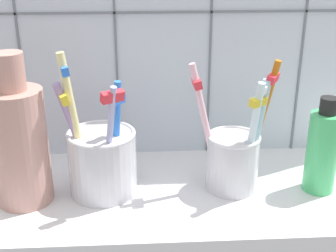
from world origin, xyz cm
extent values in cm
cube|color=silver|center=(0.00, 0.00, 1.00)|extent=(64.00, 22.00, 2.00)
cube|color=silver|center=(0.00, 12.00, 22.50)|extent=(64.00, 2.00, 45.00)
cube|color=slate|center=(-19.20, 10.90, 22.50)|extent=(0.30, 0.20, 45.00)
cube|color=slate|center=(-6.40, 10.90, 22.50)|extent=(0.30, 0.20, 45.00)
cube|color=slate|center=(6.40, 10.90, 22.50)|extent=(0.30, 0.20, 45.00)
cube|color=slate|center=(19.20, 10.90, 22.50)|extent=(0.30, 0.20, 45.00)
cube|color=slate|center=(0.00, 10.90, 22.34)|extent=(64.00, 0.20, 0.30)
cylinder|color=silver|center=(-8.04, 0.29, 5.92)|extent=(8.26, 8.26, 7.85)
torus|color=silver|center=(-8.04, 0.29, 9.85)|extent=(8.35, 8.35, 0.50)
cylinder|color=#3077E2|center=(-6.21, -0.52, 9.50)|extent=(2.15, 1.94, 14.27)
cube|color=blue|center=(-5.89, -0.77, 14.37)|extent=(2.00, 2.18, 1.06)
cylinder|color=#EDDE94|center=(-10.83, -0.85, 11.23)|extent=(3.10, 1.79, 17.77)
cube|color=blue|center=(-11.55, -1.08, 18.06)|extent=(1.53, 2.39, 1.07)
cylinder|color=#A5A7D5|center=(-6.96, -2.41, 9.70)|extent=(2.87, 4.32, 14.78)
cube|color=#E5333F|center=(-6.20, -3.74, 15.80)|extent=(2.76, 2.21, 1.33)
cylinder|color=#A084BC|center=(-10.65, -0.58, 9.50)|extent=(4.93, 2.72, 14.46)
cube|color=yellow|center=(-11.97, -1.12, 14.86)|extent=(1.94, 2.78, 1.33)
cylinder|color=silver|center=(8.04, 0.29, 5.51)|extent=(6.43, 6.43, 7.01)
torus|color=silver|center=(8.04, 0.29, 9.01)|extent=(6.61, 6.61, 0.50)
cylinder|color=#EFBACA|center=(4.60, -0.13, 10.36)|extent=(4.63, 1.04, 16.10)
cube|color=#E5333F|center=(3.34, -0.20, 15.93)|extent=(1.21, 2.23, 1.17)
cylinder|color=#A2CDE0|center=(10.32, -1.21, 9.56)|extent=(3.08, 2.40, 14.46)
cube|color=white|center=(10.99, -1.60, 15.76)|extent=(1.87, 2.44, 0.96)
cylinder|color=#C96B15|center=(10.92, -0.50, 10.61)|extent=(3.72, 2.66, 16.57)
cube|color=#E5333F|center=(11.88, -1.07, 16.72)|extent=(2.12, 2.59, 1.08)
cylinder|color=white|center=(9.64, -2.15, 9.58)|extent=(2.27, 2.66, 14.46)
cube|color=yellow|center=(9.98, -2.62, 14.45)|extent=(2.37, 2.11, 0.96)
cylinder|color=tan|center=(-17.36, -1.39, 8.97)|extent=(6.59, 6.59, 13.94)
cylinder|color=tan|center=(-17.36, -1.39, 18.06)|extent=(3.33, 3.33, 4.24)
cylinder|color=#47C16F|center=(18.86, -1.08, 7.11)|extent=(3.87, 3.87, 10.21)
cylinder|color=black|center=(18.86, -1.08, 13.21)|extent=(2.13, 2.13, 2.00)
camera|label=1|loc=(-3.04, -50.79, 31.93)|focal=49.37mm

